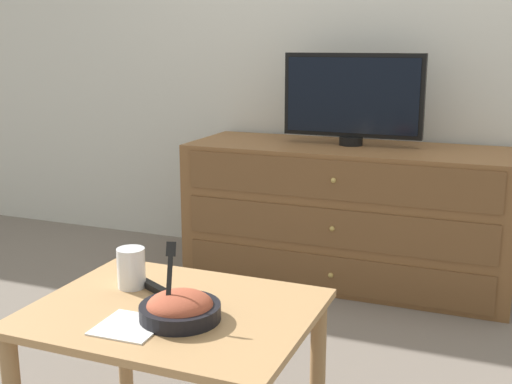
{
  "coord_description": "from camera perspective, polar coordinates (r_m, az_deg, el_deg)",
  "views": [
    {
      "loc": [
        0.63,
        -3.26,
        1.14
      ],
      "look_at": [
        -0.08,
        -1.48,
        0.7
      ],
      "focal_mm": 45.0,
      "sensor_mm": 36.0,
      "label": 1
    }
  ],
  "objects": [
    {
      "name": "tv",
      "position": [
        3.09,
        8.58,
        8.34
      ],
      "size": [
        0.67,
        0.11,
        0.43
      ],
      "color": "black",
      "rests_on": "dresser"
    },
    {
      "name": "dresser",
      "position": [
        3.15,
        8.09,
        -1.93
      ],
      "size": [
        1.54,
        0.56,
        0.66
      ],
      "color": "brown",
      "rests_on": "ground_plane"
    },
    {
      "name": "coffee_table",
      "position": [
        1.71,
        -7.32,
        -12.82
      ],
      "size": [
        0.71,
        0.56,
        0.48
      ],
      "color": "tan",
      "rests_on": "ground_plane"
    },
    {
      "name": "drink_cup",
      "position": [
        1.8,
        -11.02,
        -6.85
      ],
      "size": [
        0.08,
        0.08,
        0.11
      ],
      "color": "beige",
      "rests_on": "coffee_table"
    },
    {
      "name": "ground_plane",
      "position": [
        3.51,
        10.41,
        -6.09
      ],
      "size": [
        12.0,
        12.0,
        0.0
      ],
      "primitive_type": "plane",
      "color": "#70665B"
    },
    {
      "name": "wall_back",
      "position": [
        3.34,
        11.45,
        15.59
      ],
      "size": [
        12.0,
        0.05,
        2.6
      ],
      "color": "silver",
      "rests_on": "ground_plane"
    },
    {
      "name": "napkin",
      "position": [
        1.58,
        -11.17,
        -11.62
      ],
      "size": [
        0.15,
        0.15,
        0.0
      ],
      "color": "white",
      "rests_on": "coffee_table"
    },
    {
      "name": "remote_control",
      "position": [
        1.79,
        -9.12,
        -8.35
      ],
      "size": [
        0.13,
        0.08,
        0.02
      ],
      "color": "black",
      "rests_on": "coffee_table"
    },
    {
      "name": "takeout_bowl",
      "position": [
        1.59,
        -6.77,
        -10.25
      ],
      "size": [
        0.2,
        0.2,
        0.19
      ],
      "color": "black",
      "rests_on": "coffee_table"
    }
  ]
}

